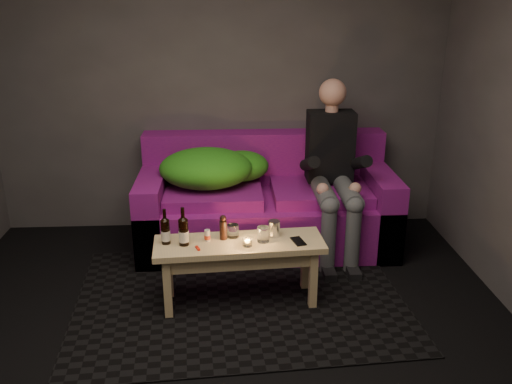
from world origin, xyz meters
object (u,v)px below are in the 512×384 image
beer_bottle_a (165,231)px  beer_bottle_b (184,231)px  sofa (266,206)px  steel_cup (274,229)px  coffee_table (239,253)px  person (333,167)px

beer_bottle_a → beer_bottle_b: beer_bottle_b is taller
sofa → beer_bottle_a: sofa is taller
beer_bottle_a → steel_cup: (0.74, 0.08, -0.03)m
sofa → beer_bottle_a: 1.28m
coffee_table → steel_cup: steel_cup is taller
sofa → beer_bottle_b: (-0.63, -1.03, 0.24)m
beer_bottle_b → steel_cup: (0.62, 0.11, -0.04)m
beer_bottle_a → steel_cup: beer_bottle_a is taller
sofa → person: size_ratio=1.50×
sofa → steel_cup: (-0.01, -0.93, 0.20)m
coffee_table → steel_cup: 0.29m
person → steel_cup: person is taller
beer_bottle_a → beer_bottle_b: (0.12, -0.03, 0.01)m
steel_cup → sofa: bearing=89.2°
coffee_table → sofa: bearing=75.5°
sofa → steel_cup: bearing=-90.8°
coffee_table → beer_bottle_a: beer_bottle_a is taller
sofa → beer_bottle_b: bearing=-121.5°
person → coffee_table: 1.20m
sofa → person: bearing=-18.0°
person → beer_bottle_a: bearing=-147.5°
beer_bottle_a → coffee_table: bearing=-0.0°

